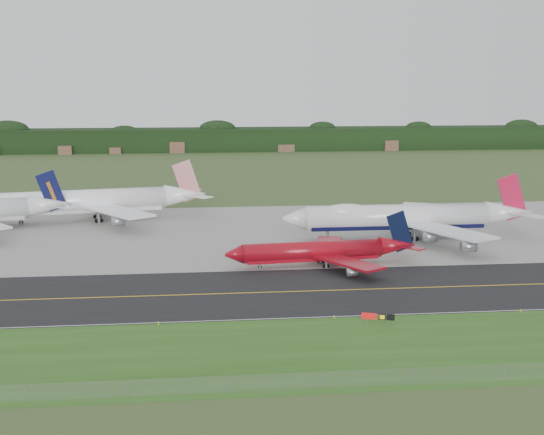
{
  "coord_description": "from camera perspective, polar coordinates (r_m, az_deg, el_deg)",
  "views": [
    {
      "loc": [
        -21.92,
        -136.6,
        38.38
      ],
      "look_at": [
        -4.48,
        22.0,
        9.08
      ],
      "focal_mm": 50.0,
      "sensor_mm": 36.0,
      "label": 1
    }
  ],
  "objects": [
    {
      "name": "taxiway_edge_line",
      "position": [
        125.15,
        4.15,
        -7.47
      ],
      "size": [
        400.0,
        0.25,
        0.0
      ],
      "primitive_type": "cube",
      "color": "silver",
      "rests_on": "taxiway"
    },
    {
      "name": "jet_ba_747",
      "position": [
        186.41,
        10.04,
        0.03
      ],
      "size": [
        62.15,
        51.67,
        15.68
      ],
      "color": "silver",
      "rests_on": "ground"
    },
    {
      "name": "jet_star_tail",
      "position": [
        212.48,
        -13.07,
        1.2
      ],
      "size": [
        60.9,
        50.33,
        16.1
      ],
      "color": "white",
      "rests_on": "ground"
    },
    {
      "name": "edge_marker_right",
      "position": [
        133.85,
        18.24,
        -6.69
      ],
      "size": [
        0.16,
        0.16,
        0.5
      ],
      "primitive_type": "cylinder",
      "color": "yellow",
      "rests_on": "ground"
    },
    {
      "name": "taxiway",
      "position": [
        139.77,
        3.01,
        -5.54
      ],
      "size": [
        400.0,
        32.0,
        0.02
      ],
      "primitive_type": "cube",
      "color": "black",
      "rests_on": "ground"
    },
    {
      "name": "taxiway_sign",
      "position": [
        122.11,
        7.98,
        -7.41
      ],
      "size": [
        5.05,
        1.77,
        1.75
      ],
      "color": "slate",
      "rests_on": "ground"
    },
    {
      "name": "edge_marker_left",
      "position": [
        122.32,
        -8.54,
        -7.88
      ],
      "size": [
        0.16,
        0.16,
        0.5
      ],
      "primitive_type": "cylinder",
      "color": "yellow",
      "rests_on": "ground"
    },
    {
      "name": "ground",
      "position": [
        143.57,
        2.75,
        -5.11
      ],
      "size": [
        600.0,
        600.0,
        0.0
      ],
      "primitive_type": "plane",
      "color": "#3A5327",
      "rests_on": "ground"
    },
    {
      "name": "grass_verge",
      "position": [
        110.79,
        5.62,
        -9.91
      ],
      "size": [
        400.0,
        30.0,
        0.01
      ],
      "primitive_type": "cube",
      "color": "#2A4E17",
      "rests_on": "ground"
    },
    {
      "name": "perimeter_fence",
      "position": [
        98.59,
        7.21,
        -11.9
      ],
      "size": [
        320.0,
        0.1,
        320.0
      ],
      "color": "slate",
      "rests_on": "ground"
    },
    {
      "name": "jet_red_737",
      "position": [
        157.95,
        3.87,
        -2.54
      ],
      "size": [
        41.0,
        33.28,
        11.06
      ],
      "color": "maroon",
      "rests_on": "ground"
    },
    {
      "name": "taxiway_centreline",
      "position": [
        139.76,
        3.01,
        -5.54
      ],
      "size": [
        400.0,
        0.4,
        0.0
      ],
      "primitive_type": "cube",
      "color": "gold",
      "rests_on": "taxiway"
    },
    {
      "name": "horizon_treeline",
      "position": [
        412.27,
        -3.22,
        5.81
      ],
      "size": [
        700.0,
        25.0,
        12.0
      ],
      "color": "black",
      "rests_on": "ground"
    },
    {
      "name": "apron",
      "position": [
        192.73,
        0.38,
        -1.08
      ],
      "size": [
        400.0,
        78.0,
        0.01
      ],
      "primitive_type": "cube",
      "color": "gray",
      "rests_on": "ground"
    },
    {
      "name": "edge_marker_center",
      "position": [
        124.34,
        4.71,
        -7.49
      ],
      "size": [
        0.16,
        0.16,
        0.5
      ],
      "primitive_type": "cylinder",
      "color": "yellow",
      "rests_on": "ground"
    }
  ]
}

